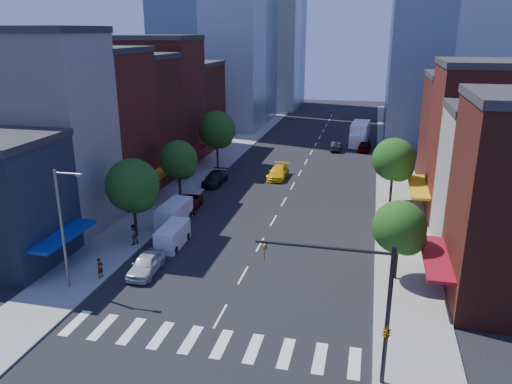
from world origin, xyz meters
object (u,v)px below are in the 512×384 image
(taxi, at_px, (278,172))
(pedestrian_far, at_px, (133,234))
(parked_car_second, at_px, (183,208))
(cargo_van_near, at_px, (172,236))
(traffic_car_far, at_px, (364,146))
(parked_car_rear, at_px, (215,178))
(parked_car_third, at_px, (188,204))
(box_truck, at_px, (360,134))
(traffic_car_oncoming, at_px, (336,146))
(pedestrian_near, at_px, (100,268))
(cargo_van_far, at_px, (174,214))
(parked_car_front, at_px, (146,264))

(taxi, xyz_separation_m, pedestrian_far, (-8.51, -23.78, 0.30))
(parked_car_second, relative_size, cargo_van_near, 1.01)
(traffic_car_far, bearing_deg, parked_car_rear, 54.97)
(traffic_car_far, bearing_deg, cargo_van_near, 72.10)
(parked_car_third, xyz_separation_m, parked_car_rear, (0.00, 9.48, 0.07))
(pedestrian_far, bearing_deg, parked_car_third, -163.35)
(box_truck, bearing_deg, traffic_car_oncoming, -117.47)
(traffic_car_oncoming, distance_m, box_truck, 6.50)
(pedestrian_near, bearing_deg, cargo_van_far, 0.16)
(parked_car_rear, distance_m, pedestrian_far, 19.37)
(pedestrian_near, bearing_deg, taxi, -9.30)
(traffic_car_far, height_order, pedestrian_near, pedestrian_near)
(cargo_van_far, height_order, taxi, cargo_van_far)
(cargo_van_far, height_order, pedestrian_near, cargo_van_far)
(traffic_car_far, relative_size, pedestrian_near, 2.92)
(cargo_van_far, distance_m, pedestrian_near, 11.93)
(cargo_van_near, relative_size, pedestrian_far, 2.41)
(cargo_van_far, xyz_separation_m, pedestrian_near, (-1.18, -11.87, -0.14))
(traffic_car_oncoming, bearing_deg, parked_car_third, 67.52)
(parked_car_third, bearing_deg, parked_car_second, -95.84)
(cargo_van_far, distance_m, box_truck, 44.17)
(cargo_van_far, bearing_deg, parked_car_front, -79.62)
(parked_car_second, bearing_deg, pedestrian_near, -87.13)
(parked_car_rear, xyz_separation_m, pedestrian_far, (-1.38, -19.32, 0.31))
(parked_car_second, bearing_deg, box_truck, 73.40)
(parked_car_third, bearing_deg, parked_car_rear, 84.16)
(parked_car_second, distance_m, pedestrian_near, 14.68)
(traffic_car_oncoming, xyz_separation_m, traffic_car_far, (4.32, 0.76, 0.06))
(parked_car_rear, relative_size, cargo_van_far, 1.04)
(cargo_van_far, bearing_deg, taxi, 69.29)
(parked_car_rear, height_order, taxi, taxi)
(parked_car_front, xyz_separation_m, pedestrian_far, (-3.38, 4.54, 0.29))
(parked_car_front, bearing_deg, parked_car_rear, 92.02)
(parked_car_front, distance_m, cargo_van_far, 10.32)
(traffic_car_far, bearing_deg, box_truck, -75.69)
(cargo_van_far, bearing_deg, parked_car_third, 92.65)
(box_truck, bearing_deg, traffic_car_far, -74.51)
(box_truck, distance_m, pedestrian_far, 49.96)
(parked_car_rear, distance_m, pedestrian_near, 25.61)
(cargo_van_near, bearing_deg, taxi, 76.36)
(parked_car_third, relative_size, traffic_car_oncoming, 1.16)
(traffic_car_oncoming, distance_m, traffic_car_far, 4.38)
(parked_car_third, relative_size, traffic_car_far, 1.10)
(traffic_car_oncoming, relative_size, pedestrian_far, 2.34)
(parked_car_third, bearing_deg, traffic_car_oncoming, 61.32)
(parked_car_front, xyz_separation_m, parked_car_third, (-2.00, 14.38, -0.09))
(parked_car_third, bearing_deg, parked_car_front, -87.93)
(taxi, bearing_deg, parked_car_third, -116.62)
(taxi, distance_m, pedestrian_far, 25.26)
(parked_car_second, bearing_deg, taxi, 71.94)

